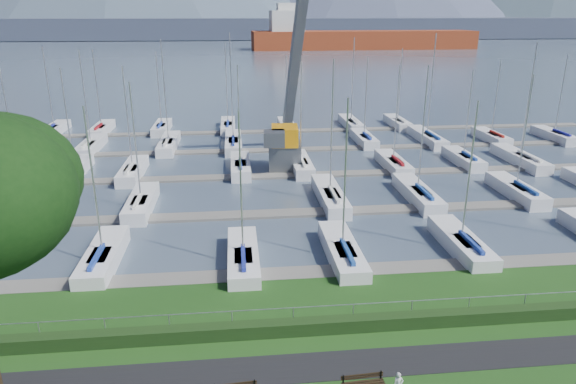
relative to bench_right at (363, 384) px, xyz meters
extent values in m
cube|color=black|center=(-1.33, 1.78, -0.41)|extent=(160.00, 2.00, 0.04)
cube|color=#485669|center=(-1.33, 264.78, -0.82)|extent=(800.00, 540.00, 0.20)
cube|color=#1B3413|center=(-1.33, 4.38, -0.07)|extent=(80.00, 0.70, 0.70)
cylinder|color=#9A9DA2|center=(-1.33, 4.78, 0.78)|extent=(80.00, 0.04, 0.04)
cube|color=#3D455A|center=(-1.33, 334.78, 5.58)|extent=(900.00, 80.00, 12.00)
cube|color=gray|center=(-1.33, 10.78, -0.64)|extent=(90.00, 1.60, 0.25)
cube|color=slate|center=(-1.33, 20.78, -0.64)|extent=(90.00, 1.60, 0.25)
cube|color=gray|center=(-1.33, 30.78, -0.64)|extent=(90.00, 1.60, 0.25)
cube|color=slate|center=(-1.33, 40.78, -0.64)|extent=(90.00, 1.60, 0.25)
cube|color=gray|center=(-1.33, 50.78, -0.64)|extent=(90.00, 1.60, 0.25)
cube|color=black|center=(-4.44, 0.19, 0.23)|extent=(0.05, 0.05, 0.40)
cube|color=black|center=(-5.24, 0.16, 0.32)|extent=(1.80, 0.15, 0.08)
cube|color=black|center=(-0.81, 0.08, 0.23)|extent=(0.05, 0.05, 0.40)
cube|color=black|center=(0.79, 0.18, 0.23)|extent=(0.05, 0.05, 0.40)
cube|color=black|center=(0.00, -0.05, 0.03)|extent=(1.80, 0.21, 0.04)
cube|color=black|center=(-0.01, 0.10, 0.03)|extent=(1.80, 0.21, 0.04)
cube|color=black|center=(-0.01, 0.15, 0.20)|extent=(1.80, 0.15, 0.08)
cube|color=black|center=(-0.01, 0.15, 0.32)|extent=(1.80, 0.15, 0.08)
imported|color=silver|center=(1.44, -0.19, 0.14)|extent=(0.41, 0.28, 1.11)
cube|color=#585B5F|center=(0.04, 33.00, 0.78)|extent=(3.42, 3.42, 2.60)
cube|color=orange|center=(0.04, 33.00, 2.88)|extent=(2.84, 3.58, 1.80)
cube|color=#4F5256|center=(1.84, 37.50, 11.88)|extent=(2.14, 11.26, 19.89)
cube|color=#5C5F64|center=(-1.16, 31.00, 3.08)|extent=(2.15, 2.34, 1.40)
cube|color=maroon|center=(53.65, 216.44, 2.08)|extent=(99.76, 20.89, 10.00)
cube|color=silver|center=(18.92, 215.42, 9.58)|extent=(14.40, 14.40, 12.00)
cube|color=silver|center=(18.92, 215.42, 16.58)|extent=(8.23, 8.23, 4.00)
camera|label=1|loc=(-4.87, -16.87, 14.39)|focal=32.00mm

